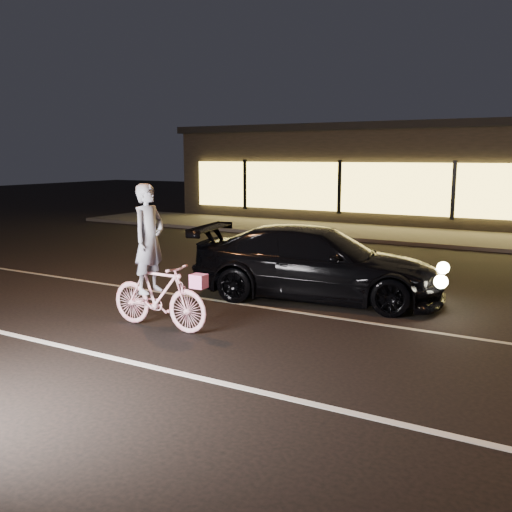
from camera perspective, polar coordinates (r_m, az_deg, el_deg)
The scene contains 7 objects.
ground at distance 8.81m, azimuth 0.19°, elevation -8.96°, with size 90.00×90.00×0.00m, color black.
lane_stripe_near at distance 7.62m, azimuth -5.47°, elevation -12.08°, with size 60.00×0.12×0.01m, color silver.
lane_stripe_far at distance 10.52m, azimuth 5.57°, elevation -5.82°, with size 60.00×0.10×0.01m, color gray.
sidewalk at distance 20.86m, azimuth 17.99°, elevation 1.78°, with size 30.00×4.00×0.12m, color #383533.
storefront at distance 26.56m, azimuth 20.89°, elevation 7.80°, with size 25.40×8.42×4.20m.
cyclist at distance 9.61m, azimuth -9.98°, elevation -2.18°, with size 1.92×0.66×2.42m.
sedan at distance 11.54m, azimuth 6.10°, elevation -0.72°, with size 5.30×2.88×1.46m.
Camera 1 is at (4.08, -7.26, 2.86)m, focal length 40.00 mm.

